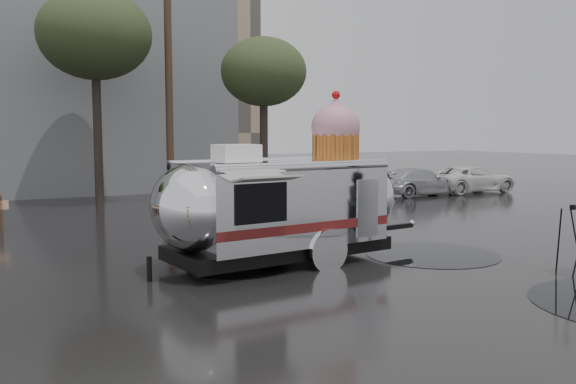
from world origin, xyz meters
TOP-DOWN VIEW (x-y plane):
  - ground at (0.00, 0.00)m, footprint 120.00×120.00m
  - puddles at (3.71, 1.07)m, footprint 7.65×11.37m
  - utility_pole at (2.50, 14.00)m, footprint 1.60×0.28m
  - tree_mid at (0.00, 15.00)m, footprint 4.20×4.20m
  - tree_right at (6.00, 13.00)m, footprint 3.36×3.36m
  - parked_cars at (11.78, 12.00)m, footprint 13.20×1.90m
  - airstream_trailer at (1.59, 2.55)m, footprint 6.92×3.16m
  - tripod at (6.09, -0.99)m, footprint 0.56×0.54m

SIDE VIEW (x-z plane):
  - ground at x=0.00m, z-range 0.00..0.00m
  - puddles at x=3.71m, z-range 0.00..0.01m
  - parked_cars at x=11.78m, z-range -0.03..1.47m
  - tripod at x=6.09m, z-range 0.10..1.47m
  - airstream_trailer at x=1.59m, z-range -0.56..3.19m
  - utility_pole at x=2.50m, z-range 0.12..9.12m
  - tree_right at x=6.00m, z-range 1.85..8.27m
  - tree_mid at x=0.00m, z-range 2.33..10.35m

